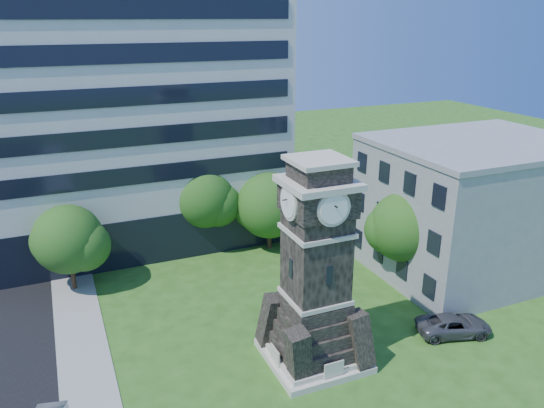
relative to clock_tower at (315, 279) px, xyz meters
name	(u,v)px	position (x,y,z in m)	size (l,w,h in m)	color
ground	(280,392)	(-3.00, -2.00, -5.28)	(160.00, 160.00, 0.00)	#285317
sidewalk	(87,381)	(-12.50, 3.00, -5.25)	(3.00, 70.00, 0.06)	gray
clock_tower	(315,279)	(0.00, 0.00, 0.00)	(5.40, 5.40, 12.22)	beige
office_tall	(124,77)	(-6.20, 23.84, 8.94)	(26.20, 15.11, 28.60)	silver
office_low	(474,206)	(16.97, 6.00, -0.07)	(15.20, 12.20, 10.40)	#929597
car_east_lot	(454,325)	(9.38, -1.23, -4.63)	(2.16, 4.69, 1.30)	#494A4E
park_bench	(312,361)	(-0.48, -0.75, -4.84)	(1.60, 0.43, 0.83)	black
tree_nw	(69,241)	(-12.33, 14.51, -1.45)	(5.53, 5.02, 6.51)	#332114
tree_nc	(204,199)	(-1.31, 17.73, -0.75)	(5.87, 5.33, 7.39)	#332114
tree_ne	(270,207)	(3.86, 15.65, -1.49)	(6.22, 5.65, 6.78)	#332114
tree_east	(405,229)	(10.21, 5.49, -0.73)	(5.64, 5.12, 7.30)	#332114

